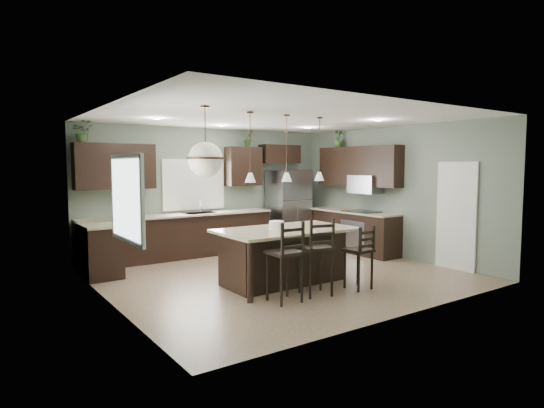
{
  "coord_description": "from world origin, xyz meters",
  "views": [
    {
      "loc": [
        -4.73,
        -6.54,
        1.97
      ],
      "look_at": [
        0.1,
        0.4,
        1.25
      ],
      "focal_mm": 30.0,
      "sensor_mm": 36.0,
      "label": 1
    }
  ],
  "objects_px": {
    "kitchen_island": "(286,256)",
    "bar_stool_right": "(358,257)",
    "bar_stool_center": "(316,256)",
    "bar_stool_left": "(284,262)",
    "plant_back_left": "(83,131)",
    "serving_dish": "(277,225)",
    "refrigerator": "(288,208)"
  },
  "relations": [
    {
      "from": "bar_stool_center",
      "to": "plant_back_left",
      "type": "relative_size",
      "value": 2.91
    },
    {
      "from": "bar_stool_left",
      "to": "plant_back_left",
      "type": "relative_size",
      "value": 2.88
    },
    {
      "from": "refrigerator",
      "to": "bar_stool_right",
      "type": "relative_size",
      "value": 1.8
    },
    {
      "from": "kitchen_island",
      "to": "serving_dish",
      "type": "distance_m",
      "value": 0.57
    },
    {
      "from": "refrigerator",
      "to": "bar_stool_center",
      "type": "relative_size",
      "value": 1.55
    },
    {
      "from": "kitchen_island",
      "to": "bar_stool_right",
      "type": "height_order",
      "value": "bar_stool_right"
    },
    {
      "from": "refrigerator",
      "to": "plant_back_left",
      "type": "relative_size",
      "value": 4.51
    },
    {
      "from": "serving_dish",
      "to": "bar_stool_center",
      "type": "distance_m",
      "value": 0.91
    },
    {
      "from": "kitchen_island",
      "to": "plant_back_left",
      "type": "height_order",
      "value": "plant_back_left"
    },
    {
      "from": "serving_dish",
      "to": "bar_stool_left",
      "type": "distance_m",
      "value": 1.01
    },
    {
      "from": "kitchen_island",
      "to": "bar_stool_center",
      "type": "bearing_deg",
      "value": -92.44
    },
    {
      "from": "bar_stool_left",
      "to": "bar_stool_right",
      "type": "relative_size",
      "value": 1.15
    },
    {
      "from": "serving_dish",
      "to": "plant_back_left",
      "type": "height_order",
      "value": "plant_back_left"
    },
    {
      "from": "kitchen_island",
      "to": "plant_back_left",
      "type": "bearing_deg",
      "value": 128.83
    },
    {
      "from": "bar_stool_right",
      "to": "plant_back_left",
      "type": "distance_m",
      "value": 5.56
    },
    {
      "from": "bar_stool_center",
      "to": "bar_stool_right",
      "type": "height_order",
      "value": "bar_stool_center"
    },
    {
      "from": "bar_stool_left",
      "to": "bar_stool_center",
      "type": "relative_size",
      "value": 0.99
    },
    {
      "from": "kitchen_island",
      "to": "bar_stool_right",
      "type": "xyz_separation_m",
      "value": [
        0.73,
        -0.93,
        0.05
      ]
    },
    {
      "from": "kitchen_island",
      "to": "serving_dish",
      "type": "height_order",
      "value": "serving_dish"
    },
    {
      "from": "refrigerator",
      "to": "kitchen_island",
      "type": "relative_size",
      "value": 0.81
    },
    {
      "from": "refrigerator",
      "to": "plant_back_left",
      "type": "xyz_separation_m",
      "value": [
        -4.66,
        0.24,
        1.68
      ]
    },
    {
      "from": "serving_dish",
      "to": "bar_stool_center",
      "type": "height_order",
      "value": "bar_stool_center"
    },
    {
      "from": "plant_back_left",
      "to": "refrigerator",
      "type": "bearing_deg",
      "value": -2.94
    },
    {
      "from": "kitchen_island",
      "to": "bar_stool_center",
      "type": "height_order",
      "value": "bar_stool_center"
    },
    {
      "from": "refrigerator",
      "to": "serving_dish",
      "type": "height_order",
      "value": "refrigerator"
    },
    {
      "from": "bar_stool_left",
      "to": "bar_stool_right",
      "type": "height_order",
      "value": "bar_stool_left"
    },
    {
      "from": "bar_stool_right",
      "to": "plant_back_left",
      "type": "bearing_deg",
      "value": 127.01
    },
    {
      "from": "serving_dish",
      "to": "plant_back_left",
      "type": "distance_m",
      "value": 4.17
    },
    {
      "from": "bar_stool_center",
      "to": "bar_stool_right",
      "type": "relative_size",
      "value": 1.16
    },
    {
      "from": "kitchen_island",
      "to": "bar_stool_center",
      "type": "distance_m",
      "value": 0.81
    },
    {
      "from": "bar_stool_left",
      "to": "bar_stool_center",
      "type": "xyz_separation_m",
      "value": [
        0.6,
        0.01,
        0.01
      ]
    },
    {
      "from": "bar_stool_center",
      "to": "bar_stool_right",
      "type": "bearing_deg",
      "value": 3.68
    }
  ]
}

